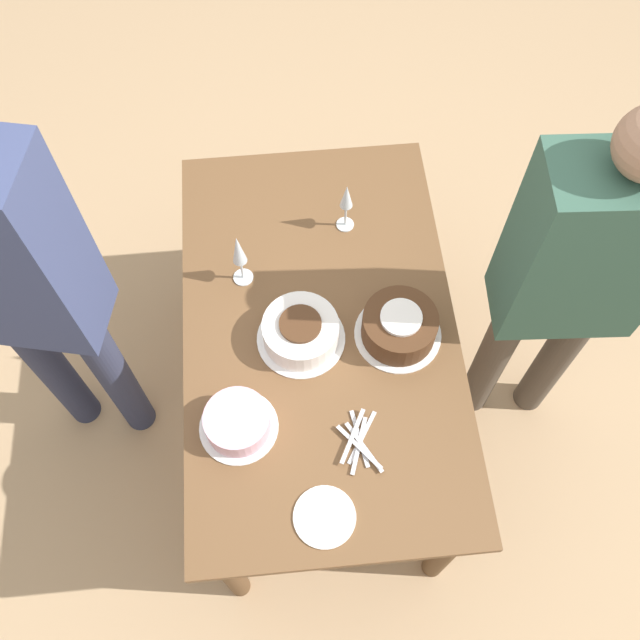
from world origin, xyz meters
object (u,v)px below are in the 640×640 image
object	(u,v)px
cake_center_white	(301,332)
cake_front_chocolate	(399,326)
person_cutting	(574,275)
person_watching	(15,278)
wine_glass_far	(239,252)
cake_back_decorated	(238,423)
wine_glass_near	(346,199)

from	to	relation	value
cake_center_white	cake_front_chocolate	distance (m)	0.29
cake_center_white	person_cutting	distance (m)	0.79
person_watching	wine_glass_far	bearing A→B (deg)	25.44
cake_back_decorated	person_watching	xyz separation A→B (m)	(0.36, 0.55, 0.26)
cake_front_chocolate	cake_back_decorated	size ratio (longest dim) A/B	1.17
cake_center_white	wine_glass_near	xyz separation A→B (m)	(0.40, -0.18, 0.09)
wine_glass_far	person_watching	bearing A→B (deg)	102.58
person_cutting	person_watching	distance (m)	1.52
cake_front_chocolate	person_cutting	world-z (taller)	person_cutting
cake_front_chocolate	wine_glass_far	bearing A→B (deg)	61.81
person_watching	cake_back_decorated	bearing A→B (deg)	-20.62
cake_back_decorated	person_watching	distance (m)	0.71
cake_back_decorated	person_cutting	distance (m)	1.02
person_cutting	person_watching	xyz separation A→B (m)	(0.08, 1.52, 0.09)
cake_center_white	person_cutting	bearing A→B (deg)	-88.49
cake_back_decorated	wine_glass_far	bearing A→B (deg)	-4.01
cake_back_decorated	person_cutting	bearing A→B (deg)	-73.82
wine_glass_far	person_watching	size ratio (longest dim) A/B	0.13
wine_glass_near	person_watching	size ratio (longest dim) A/B	0.12
wine_glass_near	wine_glass_far	bearing A→B (deg)	116.55
cake_back_decorated	person_watching	size ratio (longest dim) A/B	0.13
cake_center_white	cake_back_decorated	distance (m)	0.33
wine_glass_near	person_watching	xyz separation A→B (m)	(-0.30, 0.92, 0.17)
cake_front_chocolate	person_cutting	distance (m)	0.51
person_cutting	wine_glass_near	bearing A→B (deg)	-28.87
cake_front_chocolate	wine_glass_near	xyz separation A→B (m)	(0.41, 0.11, 0.08)
person_watching	cake_center_white	bearing A→B (deg)	5.18
wine_glass_far	person_cutting	distance (m)	0.96
wine_glass_far	cake_front_chocolate	bearing A→B (deg)	-118.19
wine_glass_far	person_cutting	size ratio (longest dim) A/B	0.14
cake_center_white	person_watching	bearing A→B (deg)	82.32
cake_back_decorated	wine_glass_near	xyz separation A→B (m)	(0.66, -0.37, 0.10)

